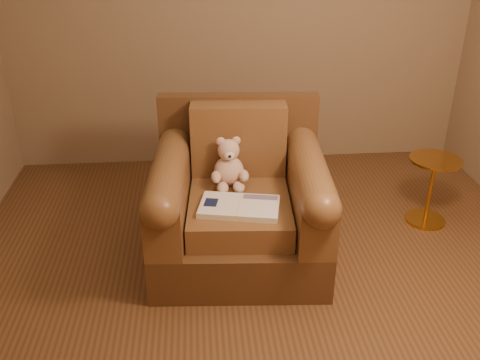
{
  "coord_description": "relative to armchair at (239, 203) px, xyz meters",
  "views": [
    {
      "loc": [
        -0.39,
        -2.61,
        2.1
      ],
      "look_at": [
        -0.14,
        0.34,
        0.6
      ],
      "focal_mm": 40.0,
      "sensor_mm": 36.0,
      "label": 1
    }
  ],
  "objects": [
    {
      "name": "armchair",
      "position": [
        0.0,
        0.0,
        0.0
      ],
      "size": [
        1.17,
        1.11,
        0.99
      ],
      "rotation": [
        0.0,
        0.0,
        -0.07
      ],
      "color": "#52341B",
      "rests_on": "floor"
    },
    {
      "name": "room",
      "position": [
        0.14,
        -0.45,
        1.33
      ],
      "size": [
        4.02,
        4.02,
        2.71
      ],
      "color": "#8A7255",
      "rests_on": "ground"
    },
    {
      "name": "side_table",
      "position": [
        1.44,
        0.28,
        -0.1
      ],
      "size": [
        0.37,
        0.37,
        0.52
      ],
      "color": "gold",
      "rests_on": "floor"
    },
    {
      "name": "guidebook",
      "position": [
        -0.02,
        -0.24,
        0.11
      ],
      "size": [
        0.53,
        0.38,
        0.04
      ],
      "rotation": [
        0.0,
        0.0,
        -0.2
      ],
      "color": "beige",
      "rests_on": "armchair"
    },
    {
      "name": "floor",
      "position": [
        0.14,
        -0.45,
        -0.38
      ],
      "size": [
        4.0,
        4.0,
        0.0
      ],
      "primitive_type": "plane",
      "color": "brown",
      "rests_on": "ground"
    },
    {
      "name": "teddy_bear",
      "position": [
        -0.06,
        0.09,
        0.22
      ],
      "size": [
        0.25,
        0.27,
        0.34
      ],
      "rotation": [
        0.0,
        0.0,
        0.02
      ],
      "color": "beige",
      "rests_on": "armchair"
    }
  ]
}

